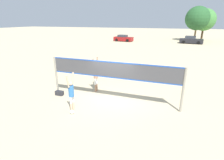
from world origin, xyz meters
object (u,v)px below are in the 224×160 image
at_px(player_blocker, 96,74).
at_px(parked_car_near, 123,38).
at_px(player_spiker, 71,92).
at_px(tree_left_cluster, 204,20).
at_px(volleyball_net, 112,74).
at_px(parked_car_mid, 191,40).
at_px(tree_right_cluster, 197,18).
at_px(volleyball, 72,112).
at_px(gear_bag, 59,93).

height_order(player_blocker, parked_car_near, player_blocker).
xyz_separation_m(player_spiker, tree_left_cluster, (10.38, 39.78, 3.56)).
height_order(volleyball_net, player_blocker, volleyball_net).
bearing_deg(parked_car_mid, volleyball_net, -94.88).
bearing_deg(parked_car_near, volleyball_net, -67.68).
bearing_deg(volleyball_net, tree_right_cluster, 78.83).
bearing_deg(volleyball_net, volleyball, -123.69).
bearing_deg(volleyball_net, parked_car_near, 105.12).
xyz_separation_m(player_spiker, tree_right_cluster, (8.72, 38.04, 3.88)).
distance_m(volleyball_net, tree_left_cluster, 39.05).
distance_m(volleyball, parked_car_near, 32.91).
relative_size(volleyball_net, tree_left_cluster, 1.09).
distance_m(player_spiker, parked_car_near, 32.59).
relative_size(parked_car_near, tree_right_cluster, 0.59).
relative_size(player_blocker, tree_right_cluster, 0.30).
distance_m(player_blocker, tree_right_cluster, 36.37).
xyz_separation_m(volleyball, parked_car_near, (-6.70, 32.22, 0.55)).
distance_m(volleyball_net, gear_bag, 3.83).
height_order(player_blocker, gear_bag, player_blocker).
bearing_deg(tree_left_cluster, parked_car_mid, -111.09).
bearing_deg(player_blocker, tree_right_cluster, 166.13).
height_order(player_blocker, volleyball, player_blocker).
bearing_deg(gear_bag, tree_left_cluster, 72.21).
distance_m(player_blocker, volleyball, 3.40).
distance_m(parked_car_mid, tree_left_cluster, 8.46).
bearing_deg(volleyball_net, tree_left_cluster, 76.92).
bearing_deg(player_blocker, player_spiker, -0.91).
relative_size(volleyball, parked_car_near, 0.05).
bearing_deg(tree_left_cluster, player_blocker, -105.66).
bearing_deg(volleyball_net, player_spiker, -130.50).
height_order(player_spiker, gear_bag, player_spiker).
distance_m(player_blocker, gear_bag, 2.64).
height_order(player_spiker, volleyball, player_spiker).
bearing_deg(tree_left_cluster, parked_car_near, -155.13).
bearing_deg(gear_bag, parked_car_near, 98.69).
bearing_deg(player_blocker, parked_car_near, -167.18).
bearing_deg(volleyball, parked_car_mid, 77.16).
height_order(parked_car_near, tree_right_cluster, tree_right_cluster).
bearing_deg(volleyball, gear_bag, 138.95).
relative_size(player_spiker, parked_car_mid, 0.45).
distance_m(tree_left_cluster, tree_right_cluster, 2.43).
xyz_separation_m(volleyball, gear_bag, (-2.05, 1.78, 0.04)).
relative_size(volleyball, tree_left_cluster, 0.03).
distance_m(gear_bag, parked_car_near, 30.79).
relative_size(gear_bag, tree_right_cluster, 0.07).
height_order(tree_left_cluster, tree_right_cluster, tree_right_cluster).
xyz_separation_m(volleyball_net, player_blocker, (-1.53, 1.07, -0.49)).
bearing_deg(parked_car_mid, volleyball, -96.54).
distance_m(volleyball_net, parked_car_near, 31.18).
bearing_deg(volleyball_net, gear_bag, -174.22).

